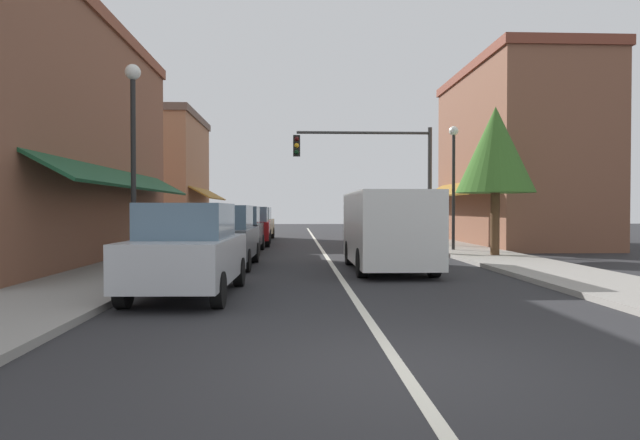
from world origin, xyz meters
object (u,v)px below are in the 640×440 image
parked_car_distant_left (256,224)px  parked_car_nearest_left (188,250)px  street_lamp_left_near (133,136)px  street_lamp_right_mid (454,168)px  parked_car_second_left (223,237)px  parked_car_far_left (251,226)px  tree_right_near (495,150)px  parked_car_third_left (239,230)px  traffic_signal_mast_arm (379,163)px  van_in_lane (388,228)px

parked_car_distant_left → parked_car_nearest_left: bearing=-88.2°
parked_car_distant_left → street_lamp_left_near: street_lamp_left_near is taller
parked_car_nearest_left → street_lamp_right_mid: (8.08, 10.41, 2.37)m
parked_car_nearest_left → parked_car_second_left: bearing=91.8°
parked_car_distant_left → street_lamp_right_mid: 12.76m
parked_car_second_left → parked_car_far_left: 9.69m
tree_right_near → parked_car_second_left: bearing=-164.2°
parked_car_third_left → street_lamp_right_mid: size_ratio=0.85×
parked_car_second_left → street_lamp_right_mid: (8.09, 4.99, 2.37)m
parked_car_second_left → traffic_signal_mast_arm: traffic_signal_mast_arm is taller
street_lamp_left_near → street_lamp_right_mid: street_lamp_left_near is taller
parked_car_third_left → parked_car_nearest_left: bearing=-89.2°
street_lamp_right_mid → parked_car_far_left: bearing=149.8°
street_lamp_left_near → tree_right_near: tree_right_near is taller
parked_car_distant_left → van_in_lane: bearing=-71.9°
parked_car_distant_left → street_lamp_left_near: bearing=-93.8°
parked_car_third_left → traffic_signal_mast_arm: traffic_signal_mast_arm is taller
parked_car_distant_left → street_lamp_left_near: (-1.64, -17.47, 2.48)m
parked_car_third_left → parked_car_far_left: same height
parked_car_distant_left → street_lamp_left_near: size_ratio=0.83×
parked_car_nearest_left → parked_car_third_left: (-0.12, 10.76, 0.00)m
parked_car_distant_left → street_lamp_right_mid: (8.15, -9.52, 2.37)m
parked_car_third_left → parked_car_far_left: 4.34m
tree_right_near → parked_car_far_left: bearing=140.6°
parked_car_third_left → street_lamp_left_near: (-1.60, -8.30, 2.48)m
van_in_lane → street_lamp_right_mid: bearing=59.9°
parked_car_nearest_left → street_lamp_left_near: (-1.71, 2.46, 2.48)m
parked_car_nearest_left → parked_car_second_left: (-0.02, 5.42, 0.00)m
parked_car_second_left → parked_car_far_left: size_ratio=1.00×
street_lamp_left_near → parked_car_distant_left: bearing=84.6°
parked_car_far_left → parked_car_distant_left: 4.83m
parked_car_third_left → street_lamp_right_mid: 8.54m
parked_car_second_left → van_in_lane: van_in_lane is taller
parked_car_third_left → street_lamp_left_near: 8.81m
parked_car_second_left → tree_right_near: size_ratio=0.81×
parked_car_nearest_left → street_lamp_left_near: size_ratio=0.83×
parked_car_distant_left → van_in_lane: (4.62, -15.58, 0.27)m
parked_car_distant_left → street_lamp_right_mid: street_lamp_right_mid is taller
parked_car_second_left → van_in_lane: bearing=-12.2°
parked_car_nearest_left → parked_car_second_left: 5.42m
parked_car_nearest_left → parked_car_distant_left: same height
parked_car_third_left → tree_right_near: 9.75m
van_in_lane → street_lamp_left_near: bearing=-163.0°
street_lamp_right_mid → tree_right_near: bearing=-74.3°
street_lamp_right_mid → parked_car_second_left: bearing=-148.3°
parked_car_second_left → street_lamp_left_near: bearing=-118.9°
van_in_lane → street_lamp_left_near: street_lamp_left_near is taller
parked_car_far_left → parked_car_distant_left: (-0.08, 4.83, 0.00)m
van_in_lane → tree_right_near: (4.24, 3.55, 2.50)m
parked_car_nearest_left → van_in_lane: 6.30m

